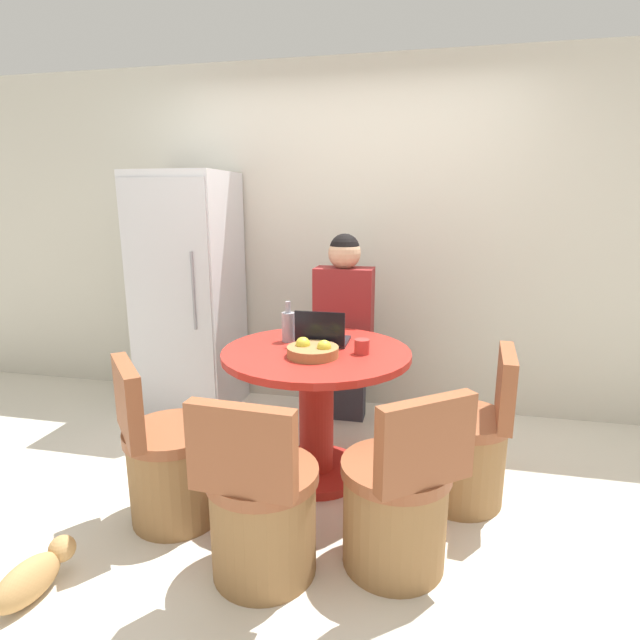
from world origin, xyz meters
The scene contains 14 objects.
ground_plane centered at (0.00, 0.00, 0.00)m, with size 12.00×12.00×0.00m, color beige.
wall_back centered at (0.00, 1.52, 1.30)m, with size 7.00×0.06×2.60m.
refrigerator centered at (-1.18, 1.15, 0.90)m, with size 0.67×0.67×1.80m.
dining_table centered at (-0.01, 0.34, 0.51)m, with size 1.07×1.07×0.78m.
chair_near_camera centered at (-0.06, -0.50, 0.29)m, with size 0.48×0.48×0.86m.
chair_right_side centered at (0.83, 0.26, 0.29)m, with size 0.49×0.48×0.86m.
chair_near_right_corner centered at (0.50, -0.33, 0.29)m, with size 0.55×0.56×0.86m.
chair_near_left_corner centered at (-0.64, -0.22, 0.29)m, with size 0.56×0.56×0.86m.
person_seated centered at (0.03, 1.09, 0.77)m, with size 0.40×0.37×1.38m.
laptop centered at (0.00, 0.47, 0.82)m, with size 0.29×0.24×0.21m.
fruit_bowl centered at (0.00, 0.21, 0.81)m, with size 0.28×0.28×0.10m.
coffee_cup centered at (0.25, 0.32, 0.82)m, with size 0.08×0.08×0.08m.
bottle centered at (-0.21, 0.48, 0.87)m, with size 0.08×0.08×0.24m.
cat centered at (-0.94, -0.84, 0.10)m, with size 0.17×0.43×0.18m.
Camera 1 is at (0.59, -2.29, 1.59)m, focal length 28.00 mm.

